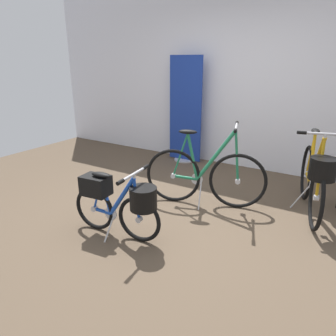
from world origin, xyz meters
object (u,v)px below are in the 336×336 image
(floor_banner_stand, at_px, (185,115))
(folding_bike_foreground, at_px, (119,201))
(display_bike_right, at_px, (205,175))
(display_bike_left, at_px, (314,178))

(floor_banner_stand, height_order, folding_bike_foreground, floor_banner_stand)
(floor_banner_stand, bearing_deg, folding_bike_foreground, -75.30)
(folding_bike_foreground, relative_size, display_bike_right, 0.72)
(floor_banner_stand, relative_size, display_bike_left, 1.23)
(folding_bike_foreground, bearing_deg, display_bike_left, 43.39)
(display_bike_right, bearing_deg, folding_bike_foreground, -109.75)
(floor_banner_stand, bearing_deg, display_bike_left, -26.06)
(floor_banner_stand, height_order, display_bike_right, floor_banner_stand)
(folding_bike_foreground, bearing_deg, floor_banner_stand, 104.70)
(folding_bike_foreground, height_order, display_bike_right, display_bike_right)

